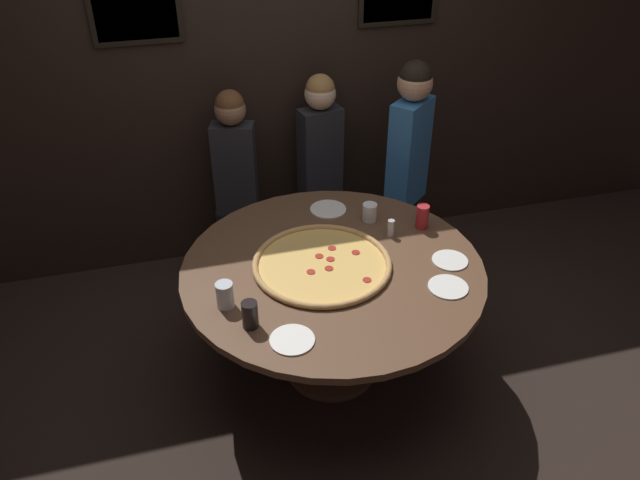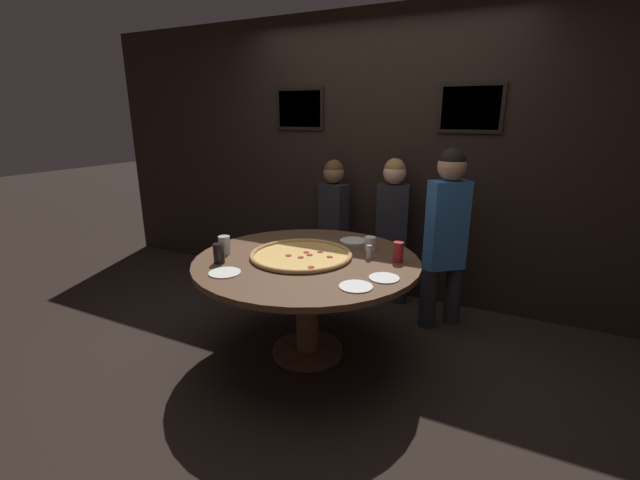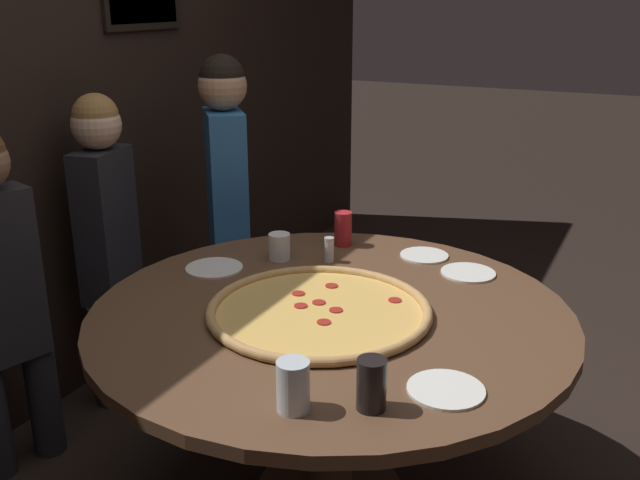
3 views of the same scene
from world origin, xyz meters
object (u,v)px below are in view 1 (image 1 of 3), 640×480
object	(u,v)px
white_plate_left_side	(292,340)
diner_side_right	(236,173)
diner_far_right	(408,157)
drink_cup_beside_pizza	(422,217)
diner_far_left	(320,158)
drink_cup_front_edge	(250,315)
white_plate_far_back	(328,209)
condiment_shaker	(391,228)
white_plate_beside_cup	(448,287)
white_plate_right_side	(450,260)
drink_cup_far_right	(370,212)
giant_pizza	(322,264)
dining_table	(332,286)
drink_cup_near_left	(225,295)

from	to	relation	value
white_plate_left_side	diner_side_right	world-z (taller)	diner_side_right
white_plate_left_side	diner_far_right	size ratio (longest dim) A/B	0.14
drink_cup_beside_pizza	diner_far_left	xyz separation A→B (m)	(-0.34, 0.94, -0.05)
drink_cup_front_edge	diner_side_right	world-z (taller)	diner_side_right
white_plate_far_back	diner_side_right	size ratio (longest dim) A/B	0.16
white_plate_left_side	condiment_shaker	bearing A→B (deg)	43.58
white_plate_far_back	white_plate_beside_cup	size ratio (longest dim) A/B	1.07
white_plate_beside_cup	diner_side_right	xyz separation A→B (m)	(-0.83, 1.46, -0.01)
white_plate_right_side	white_plate_beside_cup	distance (m)	0.23
drink_cup_front_edge	drink_cup_beside_pizza	bearing A→B (deg)	27.95
white_plate_left_side	diner_far_right	world-z (taller)	diner_far_right
drink_cup_far_right	white_plate_far_back	distance (m)	0.26
drink_cup_front_edge	white_plate_beside_cup	size ratio (longest dim) A/B	0.67
drink_cup_front_edge	diner_far_left	world-z (taller)	diner_far_left
diner_far_left	white_plate_left_side	bearing A→B (deg)	59.08
giant_pizza	white_plate_right_side	distance (m)	0.67
white_plate_far_back	giant_pizza	bearing A→B (deg)	-108.84
white_plate_beside_cup	white_plate_far_back	bearing A→B (deg)	113.46
white_plate_right_side	white_plate_far_back	world-z (taller)	same
giant_pizza	drink_cup_front_edge	xyz separation A→B (m)	(-0.43, -0.36, 0.05)
drink_cup_beside_pizza	white_plate_beside_cup	bearing A→B (deg)	-98.84
drink_cup_beside_pizza	diner_far_left	world-z (taller)	diner_far_left
drink_cup_far_right	white_plate_right_side	distance (m)	0.56
diner_far_left	white_plate_beside_cup	bearing A→B (deg)	87.91
white_plate_beside_cup	diner_side_right	world-z (taller)	diner_side_right
white_plate_far_back	diner_far_right	size ratio (longest dim) A/B	0.15
drink_cup_beside_pizza	condiment_shaker	world-z (taller)	drink_cup_beside_pizza
drink_cup_far_right	dining_table	bearing A→B (deg)	-131.06
drink_cup_near_left	drink_cup_far_right	bearing A→B (deg)	31.34
drink_cup_near_left	diner_far_left	distance (m)	1.57
diner_side_right	white_plate_left_side	bearing A→B (deg)	106.52
drink_cup_beside_pizza	diner_side_right	world-z (taller)	diner_side_right
drink_cup_near_left	drink_cup_beside_pizza	world-z (taller)	drink_cup_beside_pizza
drink_cup_front_edge	diner_far_right	xyz separation A→B (m)	(1.25, 1.25, 0.02)
drink_cup_beside_pizza	white_plate_beside_cup	size ratio (longest dim) A/B	0.70
drink_cup_far_right	white_plate_beside_cup	world-z (taller)	drink_cup_far_right
drink_cup_near_left	white_plate_right_side	bearing A→B (deg)	2.85
drink_cup_near_left	drink_cup_front_edge	distance (m)	0.19
white_plate_right_side	condiment_shaker	world-z (taller)	condiment_shaker
drink_cup_near_left	drink_cup_beside_pizza	bearing A→B (deg)	18.98
dining_table	diner_side_right	distance (m)	1.19
white_plate_right_side	white_plate_left_side	xyz separation A→B (m)	(-0.93, -0.37, 0.00)
white_plate_far_back	condiment_shaker	xyz separation A→B (m)	(0.26, -0.35, 0.05)
dining_table	giant_pizza	xyz separation A→B (m)	(-0.05, 0.01, 0.15)
drink_cup_far_right	white_plate_right_side	world-z (taller)	drink_cup_far_right
giant_pizza	white_plate_far_back	size ratio (longest dim) A/B	3.39
drink_cup_beside_pizza	white_plate_left_side	distance (m)	1.15
drink_cup_far_right	diner_far_right	size ratio (longest dim) A/B	0.07
drink_cup_front_edge	condiment_shaker	world-z (taller)	drink_cup_front_edge
dining_table	white_plate_left_side	world-z (taller)	white_plate_left_side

